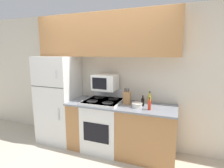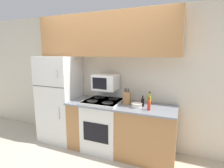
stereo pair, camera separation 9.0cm
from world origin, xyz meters
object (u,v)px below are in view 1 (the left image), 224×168
object	(u,v)px
microwave	(105,82)
bottle_cooking_spray	(149,99)
refrigerator	(59,99)
bottle_soy_sauce	(143,102)
knife_block	(127,98)
bowl	(137,105)
stove	(103,124)
bottle_hot_sauce	(149,105)

from	to	relation	value
microwave	bottle_cooking_spray	size ratio (longest dim) A/B	1.93
refrigerator	bottle_cooking_spray	bearing A→B (deg)	5.84
microwave	bottle_soy_sauce	size ratio (longest dim) A/B	2.36
knife_block	bottle_soy_sauce	distance (m)	0.28
refrigerator	bowl	xyz separation A→B (m)	(1.62, -0.09, 0.08)
stove	bottle_soy_sauce	world-z (taller)	stove
knife_block	bottle_cooking_spray	size ratio (longest dim) A/B	1.27
bowl	bottle_cooking_spray	world-z (taller)	bottle_cooking_spray
stove	bowl	distance (m)	0.79
refrigerator	bottle_soy_sauce	bearing A→B (deg)	0.69
refrigerator	bottle_hot_sauce	bearing A→B (deg)	-4.69
microwave	bottle_soy_sauce	distance (m)	0.77
microwave	bottle_soy_sauce	world-z (taller)	microwave
microwave	stove	bearing A→B (deg)	-86.28
stove	bottle_cooking_spray	bearing A→B (deg)	13.94
refrigerator	bowl	size ratio (longest dim) A/B	9.62
knife_block	bottle_cooking_spray	bearing A→B (deg)	23.33
stove	refrigerator	bearing A→B (deg)	179.12
knife_block	stove	bearing A→B (deg)	-174.58
stove	microwave	world-z (taller)	microwave
bottle_hot_sauce	microwave	bearing A→B (deg)	162.85
microwave	bottle_hot_sauce	xyz separation A→B (m)	(0.85, -0.26, -0.27)
stove	microwave	size ratio (longest dim) A/B	2.58
refrigerator	bottle_soy_sauce	size ratio (longest dim) A/B	9.50
microwave	bowl	world-z (taller)	microwave
bowl	bottle_cooking_spray	xyz separation A→B (m)	(0.15, 0.27, 0.05)
knife_block	bottle_hot_sauce	world-z (taller)	knife_block
microwave	bottle_cooking_spray	distance (m)	0.85
microwave	knife_block	xyz separation A→B (m)	(0.44, -0.09, -0.24)
refrigerator	bottle_cooking_spray	xyz separation A→B (m)	(1.78, 0.18, 0.13)
bottle_cooking_spray	knife_block	bearing A→B (deg)	-156.67
knife_block	bottle_cooking_spray	world-z (taller)	knife_block
stove	microwave	xyz separation A→B (m)	(-0.01, 0.13, 0.76)
refrigerator	bottle_cooking_spray	world-z (taller)	refrigerator
microwave	knife_block	bearing A→B (deg)	-11.24
bottle_cooking_spray	microwave	bearing A→B (deg)	-175.12
bottle_cooking_spray	bottle_soy_sauce	size ratio (longest dim) A/B	1.22
refrigerator	microwave	size ratio (longest dim) A/B	4.02
stove	bottle_hot_sauce	world-z (taller)	same
stove	bottle_cooking_spray	world-z (taller)	bottle_cooking_spray
knife_block	microwave	bearing A→B (deg)	168.76
stove	bottle_soy_sauce	bearing A→B (deg)	2.88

